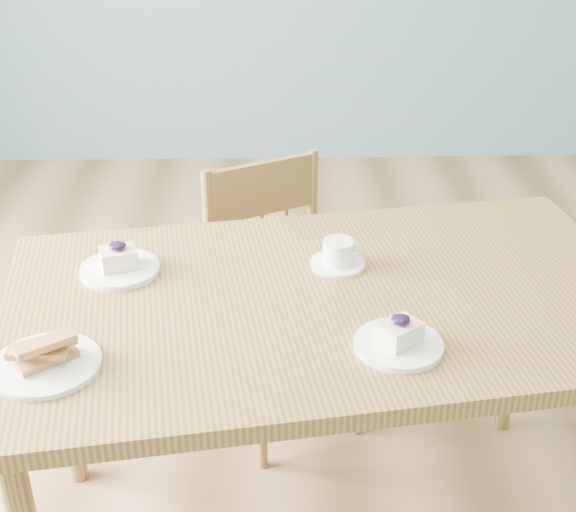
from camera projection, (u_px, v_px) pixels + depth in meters
The scene contains 6 objects.
dining_table at pixel (328, 323), 1.79m from camera, with size 1.51×1.00×0.75m.
dining_chair at pixel (281, 301), 2.36m from camera, with size 0.49×0.49×0.82m.
cheesecake_plate_near at pixel (399, 340), 1.57m from camera, with size 0.18×0.18×0.07m.
cheesecake_plate_far at pixel (119, 264), 1.83m from camera, with size 0.18×0.18×0.08m.
coffee_cup at pixel (339, 255), 1.85m from camera, with size 0.13×0.13×0.06m.
biscotti_plate at pixel (45, 359), 1.51m from camera, with size 0.21×0.21×0.07m.
Camera 1 is at (-0.40, -1.69, 1.67)m, focal length 50.00 mm.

